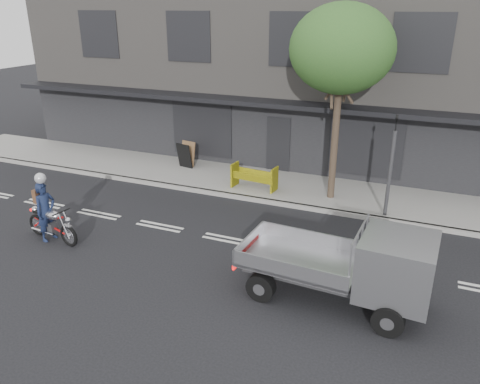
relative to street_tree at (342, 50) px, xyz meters
name	(u,v)px	position (x,y,z in m)	size (l,w,h in m)	color
ground	(228,240)	(-2.20, -4.20, -5.28)	(80.00, 80.00, 0.00)	black
sidewalk	(277,186)	(-2.20, 0.50, -5.20)	(32.00, 3.20, 0.15)	gray
kerb	(263,201)	(-2.20, -1.10, -5.20)	(32.00, 0.20, 0.15)	gray
building_main	(323,64)	(-2.20, 7.10, -1.28)	(26.00, 10.00, 8.00)	slate
street_tree	(342,50)	(0.00, 0.00, 0.00)	(3.40, 3.40, 6.74)	#382B21
traffic_light_pole	(390,172)	(2.00, -0.85, -3.63)	(0.12, 0.12, 3.50)	#2D2D30
motorcycle	(52,223)	(-7.06, -6.23, -4.72)	(2.10, 0.61, 1.08)	black
rider	(46,212)	(-7.21, -6.23, -4.37)	(0.66, 0.44, 1.82)	#16203F
flatbed_ute	(377,266)	(2.32, -6.10, -4.12)	(4.47, 2.03, 2.03)	black
construction_barrier	(252,179)	(-2.86, -0.52, -4.65)	(1.70, 0.68, 0.95)	#FFF00D
sandwich_board	(184,156)	(-6.45, 0.84, -4.59)	(0.68, 0.45, 1.07)	black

